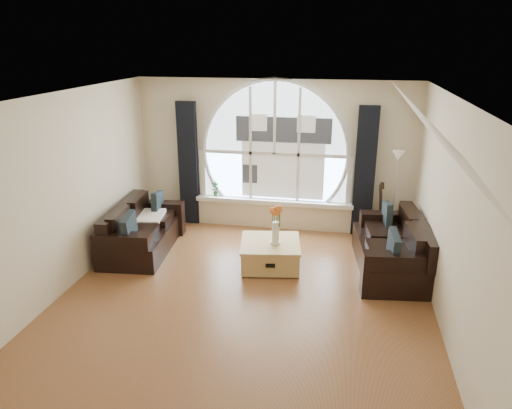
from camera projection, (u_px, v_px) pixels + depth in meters
name	position (u px, v px, depth m)	size (l,w,h in m)	color
ground	(244.00, 299.00, 6.48)	(5.00, 5.50, 0.01)	brown
ceiling	(242.00, 97.00, 5.60)	(5.00, 5.50, 0.01)	silver
wall_back	(275.00, 156.00, 8.59)	(5.00, 0.01, 2.70)	beige
wall_front	(165.00, 327.00, 3.49)	(5.00, 0.01, 2.70)	beige
wall_left	(63.00, 194.00, 6.47)	(0.01, 5.50, 2.70)	beige
wall_right	(450.00, 218.00, 5.61)	(0.01, 5.50, 2.70)	beige
attic_slope	(434.00, 133.00, 5.33)	(0.92, 5.50, 0.72)	silver
arched_window	(275.00, 141.00, 8.47)	(2.60, 0.06, 2.15)	silver
window_sill	(273.00, 201.00, 8.78)	(2.90, 0.22, 0.08)	white
window_frame	(275.00, 141.00, 8.45)	(2.76, 0.08, 2.15)	white
neighbor_house	(283.00, 148.00, 8.48)	(1.70, 0.02, 1.50)	silver
curtain_left	(188.00, 164.00, 8.82)	(0.35, 0.12, 2.30)	black
curtain_right	(365.00, 172.00, 8.27)	(0.35, 0.12, 2.30)	black
sofa_left	(143.00, 228.00, 7.85)	(0.87, 1.74, 0.77)	black
sofa_right	(392.00, 246.00, 7.17)	(0.93, 1.85, 0.82)	black
coffee_chest	(270.00, 253.00, 7.35)	(0.90, 0.90, 0.44)	tan
throw_blanket	(147.00, 217.00, 8.02)	(0.55, 0.55, 0.10)	silver
vase_flowers	(276.00, 219.00, 7.12)	(0.24, 0.24, 0.70)	white
floor_lamp	(394.00, 197.00, 8.10)	(0.24, 0.24, 1.60)	#B2B2B2
guitar	(380.00, 210.00, 8.30)	(0.36, 0.24, 1.06)	brown
potted_plant	(215.00, 189.00, 8.91)	(0.15, 0.10, 0.28)	#1E6023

